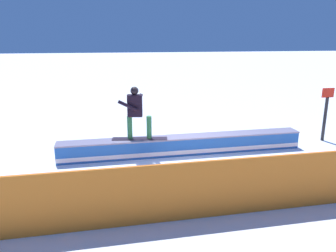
# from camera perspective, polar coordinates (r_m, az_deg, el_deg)

# --- Properties ---
(ground_plane) EXTENTS (120.00, 120.00, 0.00)m
(ground_plane) POSITION_cam_1_polar(r_m,az_deg,el_deg) (9.73, 2.66, -4.75)
(ground_plane) COLOR white
(grind_box) EXTENTS (7.10, 0.73, 0.53)m
(grind_box) POSITION_cam_1_polar(r_m,az_deg,el_deg) (9.65, 2.68, -3.41)
(grind_box) COLOR blue
(grind_box) RESTS_ON ground_plane
(snowboarder) EXTENTS (1.56, 0.51, 1.47)m
(snowboarder) POSITION_cam_1_polar(r_m,az_deg,el_deg) (9.14, -5.50, 2.54)
(snowboarder) COLOR #271D2B
(snowboarder) RESTS_ON grind_box
(safety_fence) EXTENTS (11.60, 0.40, 1.13)m
(safety_fence) POSITION_cam_1_polar(r_m,az_deg,el_deg) (6.42, 9.54, -10.42)
(safety_fence) COLOR orange
(safety_fence) RESTS_ON ground_plane
(trail_marker) EXTENTS (0.40, 0.10, 1.73)m
(trail_marker) POSITION_cam_1_polar(r_m,az_deg,el_deg) (11.81, 25.41, 2.08)
(trail_marker) COLOR #262628
(trail_marker) RESTS_ON ground_plane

